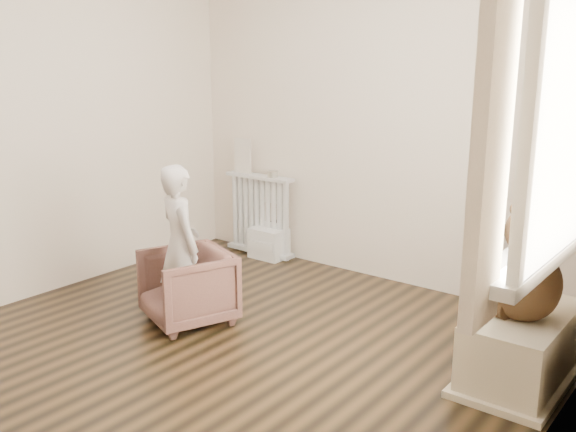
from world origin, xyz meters
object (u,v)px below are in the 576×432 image
Objects in this scene: toy_bench at (522,346)px; teddy_bear at (526,269)px; radiator at (260,213)px; plush_cat at (534,228)px; child at (180,245)px; armchair at (188,287)px; toy_vanity at (269,228)px.

teddy_bear is (0.00, -0.07, 0.47)m from toy_bench.
radiator is 3.15m from plush_cat.
toy_bench is at bearing -141.87° from child.
child is (0.00, -0.05, 0.30)m from armchair.
toy_bench is at bearing 83.86° from plush_cat.
radiator reaches higher than armchair.
toy_vanity is 0.46× the size of child.
plush_cat is (0.14, -0.40, 0.33)m from teddy_bear.
teddy_bear is at bearing -20.10° from toy_vanity.
teddy_bear is at bearing -89.64° from toy_bench.
armchair is 2.13m from toy_bench.
armchair is at bearing -71.86° from toy_vanity.
toy_bench is (2.05, 0.63, -0.36)m from child.
radiator is at bearing 166.55° from toy_vanity.
armchair is 0.31m from child.
child is at bearing -68.53° from radiator.
armchair is 0.65× the size of toy_bench.
radiator reaches higher than toy_bench.
toy_vanity is 2.71m from teddy_bear.
plush_cat is at bearing -25.98° from radiator.
teddy_bear is at bearing 35.07° from armchair.
toy_vanity is at bearing 130.81° from plush_cat.
toy_bench is 3.08× the size of plush_cat.
armchair is 2.31m from plush_cat.
radiator is at bearing 161.51° from toy_bench.
teddy_bear reaches higher than toy_bench.
plush_cat reaches higher than child.
toy_vanity is at bearing 161.26° from toy_bench.
radiator is 0.68× the size of child.
toy_vanity is 1.82× the size of plush_cat.
armchair is (0.59, -1.46, -0.14)m from radiator.
armchair is 2.15m from teddy_bear.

